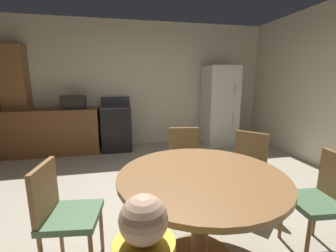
% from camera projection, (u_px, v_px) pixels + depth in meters
% --- Properties ---
extents(ground_plane, '(14.00, 14.00, 0.00)m').
position_uv_depth(ground_plane, '(169.00, 212.00, 2.55)').
color(ground_plane, '#A89E89').
extents(wall_back, '(5.94, 0.12, 2.70)m').
position_uv_depth(wall_back, '(141.00, 85.00, 5.07)').
color(wall_back, beige).
rests_on(wall_back, ground).
extents(kitchen_counter, '(1.75, 0.60, 0.90)m').
position_uv_depth(kitchen_counter, '(54.00, 131.00, 4.50)').
color(kitchen_counter, brown).
rests_on(kitchen_counter, ground).
extents(pantry_column, '(0.44, 0.36, 2.10)m').
position_uv_depth(pantry_column, '(18.00, 101.00, 4.42)').
color(pantry_column, olive).
rests_on(pantry_column, ground).
extents(oven_range, '(0.60, 0.60, 1.10)m').
position_uv_depth(oven_range, '(117.00, 128.00, 4.76)').
color(oven_range, black).
rests_on(oven_range, ground).
extents(refrigerator, '(0.68, 0.68, 1.76)m').
position_uv_depth(refrigerator, '(219.00, 106.00, 5.10)').
color(refrigerator, silver).
rests_on(refrigerator, ground).
extents(microwave, '(0.44, 0.32, 0.26)m').
position_uv_depth(microwave, '(74.00, 102.00, 4.47)').
color(microwave, black).
rests_on(microwave, kitchen_counter).
extents(dining_table, '(1.29, 1.29, 0.76)m').
position_uv_depth(dining_table, '(201.00, 192.00, 1.76)').
color(dining_table, olive).
rests_on(dining_table, ground).
extents(chair_north, '(0.46, 0.46, 0.87)m').
position_uv_depth(chair_north, '(184.00, 158.00, 2.82)').
color(chair_north, olive).
rests_on(chair_north, ground).
extents(chair_west, '(0.45, 0.45, 0.87)m').
position_uv_depth(chair_west, '(62.00, 211.00, 1.69)').
color(chair_west, olive).
rests_on(chair_west, ground).
extents(chair_northeast, '(0.56, 0.56, 0.87)m').
position_uv_depth(chair_northeast, '(246.00, 165.00, 2.60)').
color(chair_northeast, olive).
rests_on(chair_northeast, ground).
extents(chair_east, '(0.44, 0.44, 0.87)m').
position_uv_depth(chair_east, '(323.00, 197.00, 1.90)').
color(chair_east, olive).
rests_on(chair_east, ground).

